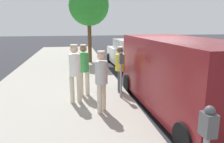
# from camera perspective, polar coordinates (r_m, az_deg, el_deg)

# --- Properties ---
(ground_plane) EXTENTS (80.00, 80.00, 0.00)m
(ground_plane) POSITION_cam_1_polar(r_m,az_deg,el_deg) (8.11, 10.94, -5.97)
(ground_plane) COLOR #2D2D33
(sidewalk_slab) EXTENTS (5.00, 32.00, 0.15)m
(sidewalk_slab) POSITION_cam_1_polar(r_m,az_deg,el_deg) (7.60, -14.70, -6.84)
(sidewalk_slab) COLOR #9E998E
(sidewalk_slab) RESTS_ON ground
(parking_meter_near) EXTENTS (0.14, 0.18, 1.52)m
(parking_meter_near) POSITION_cam_1_polar(r_m,az_deg,el_deg) (6.92, 2.45, 1.15)
(parking_meter_near) COLOR gray
(parking_meter_near) RESTS_ON sidewalk_slab
(pedestrian_in_green) EXTENTS (0.35, 0.34, 1.75)m
(pedestrian_in_green) POSITION_cam_1_polar(r_m,az_deg,el_deg) (7.19, -7.56, 1.30)
(pedestrian_in_green) COLOR beige
(pedestrian_in_green) RESTS_ON sidewalk_slab
(pedestrian_in_yellow) EXTENTS (0.34, 0.36, 1.63)m
(pedestrian_in_yellow) POSITION_cam_1_polar(r_m,az_deg,el_deg) (7.55, 2.14, 1.36)
(pedestrian_in_yellow) COLOR #383D47
(pedestrian_in_yellow) RESTS_ON sidewalk_slab
(pedestrian_in_white) EXTENTS (0.36, 0.34, 1.81)m
(pedestrian_in_white) POSITION_cam_1_polar(r_m,az_deg,el_deg) (6.55, -9.92, 0.49)
(pedestrian_in_white) COLOR beige
(pedestrian_in_white) RESTS_ON sidewalk_slab
(pedestrian_in_gray) EXTENTS (0.34, 0.34, 1.71)m
(pedestrian_in_gray) POSITION_cam_1_polar(r_m,az_deg,el_deg) (5.78, -2.87, -1.66)
(pedestrian_in_gray) COLOR beige
(pedestrian_in_gray) RESTS_ON sidewalk_slab
(parked_van) EXTENTS (2.24, 5.25, 2.15)m
(parked_van) POSITION_cam_1_polar(r_m,az_deg,el_deg) (6.46, 17.62, -0.50)
(parked_van) COLOR maroon
(parked_van) RESTS_ON ground
(parked_sedan_behind) EXTENTS (2.07, 4.46, 1.65)m
(parked_sedan_behind) POSITION_cam_1_polar(r_m,az_deg,el_deg) (12.97, 4.46, 4.64)
(parked_sedan_behind) COLOR white
(parked_sedan_behind) RESTS_ON ground
(street_tree) EXTENTS (2.45, 2.45, 4.73)m
(street_tree) POSITION_cam_1_polar(r_m,az_deg,el_deg) (13.65, -6.21, 17.11)
(street_tree) COLOR brown
(street_tree) RESTS_ON sidewalk_slab
(fire_hydrant) EXTENTS (0.24, 0.24, 0.86)m
(fire_hydrant) POSITION_cam_1_polar(r_m,az_deg,el_deg) (11.36, -2.97, 2.57)
(fire_hydrant) COLOR red
(fire_hydrant) RESTS_ON sidewalk_slab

